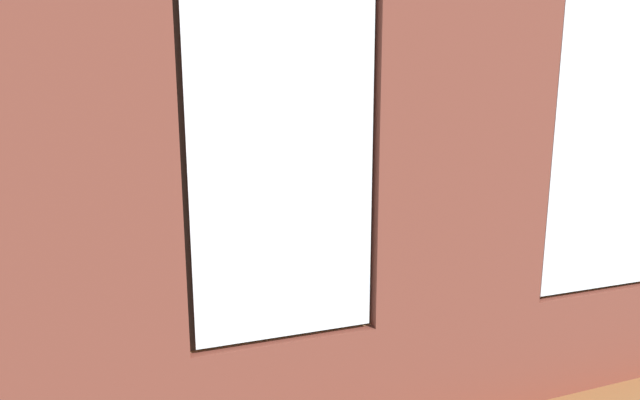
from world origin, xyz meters
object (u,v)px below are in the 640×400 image
Objects in this scene: remote_silver at (303,251)px; couch_left at (506,233)px; remote_gray at (291,248)px; potted_plant_beside_window_right at (182,316)px; potted_plant_near_tv at (65,279)px; potted_plant_between_couches at (554,282)px; potted_plant_by_left_couch at (421,213)px; potted_plant_foreground_right at (73,210)px; couch_by_window at (400,326)px; coffee_table at (291,254)px; tv_flatscreen at (11,213)px; potted_plant_mid_room_small at (366,235)px; remote_black at (316,242)px; potted_plant_corner_near_left at (437,193)px; media_console at (19,281)px; candle_jar at (259,252)px; papasan_chair at (223,214)px; cup_ceramic at (274,244)px.

couch_left is at bearing 138.08° from remote_silver.
potted_plant_beside_window_right is (1.25, 1.92, 0.21)m from remote_gray.
potted_plant_near_tv is 1.36× the size of potted_plant_between_couches.
potted_plant_by_left_couch is 4.98m from potted_plant_foreground_right.
couch_by_window is at bearing 48.82° from remote_silver.
couch_by_window is 1.86m from coffee_table.
potted_plant_mid_room_small is at bearing -175.66° from tv_flatscreen.
potted_plant_beside_window_right reaches higher than couch_left.
remote_black is 0.32× the size of potted_plant_by_left_couch.
couch_left is 1.95m from potted_plant_corner_near_left.
remote_black is at bearing -52.46° from potted_plant_between_couches.
potted_plant_foreground_right reaches higher than potted_plant_beside_window_right.
couch_left is 2.76× the size of potted_plant_between_couches.
potted_plant_between_couches is (-4.49, 2.23, 0.22)m from media_console.
remote_silver is 0.34× the size of potted_plant_mid_room_small.
potted_plant_corner_near_left is at bearing -179.46° from potted_plant_foreground_right.
candle_jar is at bearing 32.99° from potted_plant_corner_near_left.
potted_plant_corner_near_left is (-1.94, -1.41, 0.21)m from potted_plant_mid_room_small.
potted_plant_mid_room_small reaches higher than remote_silver.
potted_plant_between_couches is (-3.07, -0.14, -0.20)m from potted_plant_beside_window_right.
couch_left is at bearing -120.42° from potted_plant_between_couches.
potted_plant_near_tv is at bearing 57.21° from papasan_chair.
candle_jar is (3.38, 0.36, 0.17)m from couch_left.
coffee_table is (0.33, -1.83, 0.07)m from couch_by_window.
tv_flatscreen is 3.94m from potted_plant_mid_room_small.
potted_plant_near_tv is (5.11, 0.72, 0.21)m from couch_left.
remote_gray is 3.83m from potted_plant_corner_near_left.
cup_ceramic reaches higher than remote_silver.
couch_by_window is 1.72m from remote_silver.
remote_black reaches higher than coffee_table.
remote_silver is at bearing 36.30° from potted_plant_by_left_couch.
remote_gray is at bearing 53.44° from remote_black.
couch_left is at bearing -148.69° from remote_black.
potted_plant_mid_room_small is at bearing 34.86° from potted_plant_by_left_couch.
potted_plant_between_couches reaches higher than candle_jar.
potted_plant_mid_room_small is (1.79, -0.52, -0.01)m from couch_left.
remote_gray is 2.30m from potted_plant_beside_window_right.
papasan_chair is at bearing -60.60° from potted_plant_between_couches.
candle_jar is at bearing 19.19° from coffee_table.
candle_jar is 0.54× the size of remote_gray.
couch_left is at bearing -142.41° from couch_by_window.
remote_gray is at bearing 34.40° from potted_plant_corner_near_left.
tv_flatscreen is 1.18× the size of potted_plant_near_tv.
tv_flatscreen is at bearing 13.47° from potted_plant_by_left_couch.
papasan_chair is 1.19× the size of potted_plant_corner_near_left.
remote_gray is 0.16m from remote_silver.
potted_plant_beside_window_right is 6.01m from potted_plant_corner_near_left.
media_console reaches higher than remote_silver.
remote_gray is 0.14× the size of tv_flatscreen.
potted_plant_beside_window_right is at bearing 120.75° from media_console.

